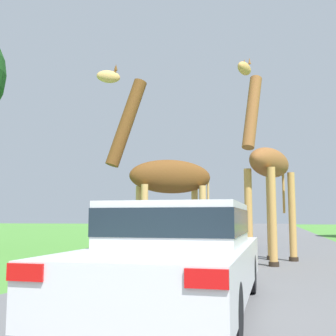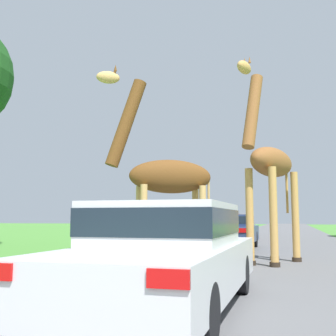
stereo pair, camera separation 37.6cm
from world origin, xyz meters
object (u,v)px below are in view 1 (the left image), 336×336
object	(u,v)px
car_far_ahead	(227,224)
car_queue_left	(224,230)
giraffe_companion	(268,168)
car_lead_maroon	(181,252)
giraffe_near_road	(163,174)
car_queue_right	(212,226)

from	to	relation	value
car_far_ahead	car_queue_left	bearing A→B (deg)	-84.32
giraffe_companion	car_far_ahead	size ratio (longest dim) A/B	1.04
giraffe_companion	car_lead_maroon	distance (m)	6.19
car_far_ahead	giraffe_companion	bearing A→B (deg)	-79.85
car_lead_maroon	giraffe_companion	bearing A→B (deg)	79.94
car_lead_maroon	car_queue_left	world-z (taller)	car_lead_maroon
giraffe_near_road	car_queue_right	distance (m)	12.38
car_queue_right	car_far_ahead	size ratio (longest dim) A/B	0.82
car_lead_maroon	car_queue_right	world-z (taller)	car_queue_right
giraffe_near_road	car_queue_left	distance (m)	6.37
car_queue_right	car_far_ahead	xyz separation A→B (m)	(0.21, 5.10, 0.03)
car_lead_maroon	car_far_ahead	world-z (taller)	car_far_ahead
car_lead_maroon	car_queue_left	size ratio (longest dim) A/B	1.00
car_queue_left	giraffe_near_road	bearing A→B (deg)	-96.60
giraffe_near_road	car_far_ahead	bearing A→B (deg)	-29.88
car_queue_right	car_queue_left	world-z (taller)	car_queue_right
giraffe_near_road	car_queue_right	bearing A→B (deg)	-28.36
giraffe_near_road	car_far_ahead	xyz separation A→B (m)	(-0.41, 17.38, -1.44)
giraffe_near_road	giraffe_companion	bearing A→B (deg)	-90.55
car_queue_right	car_far_ahead	world-z (taller)	car_far_ahead
car_lead_maroon	car_queue_right	xyz separation A→B (m)	(-2.02, 16.68, 0.02)
giraffe_near_road	car_queue_right	xyz separation A→B (m)	(-0.61, 12.28, -1.47)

